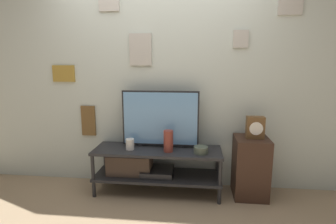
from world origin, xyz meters
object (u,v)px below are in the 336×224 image
object	(u,v)px
vase_tall_ceramic	(168,141)
mantel_clock	(255,127)
television	(160,118)
candle_jar	(130,144)
vase_wide_bowl	(201,150)

from	to	relation	value
vase_tall_ceramic	mantel_clock	size ratio (longest dim) A/B	0.99
vase_tall_ceramic	television	bearing A→B (deg)	124.62
mantel_clock	vase_tall_ceramic	bearing A→B (deg)	-174.77
candle_jar	mantel_clock	bearing A→B (deg)	2.70
television	mantel_clock	world-z (taller)	television
vase_wide_bowl	candle_jar	world-z (taller)	candle_jar
vase_wide_bowl	television	bearing A→B (deg)	159.08
vase_wide_bowl	vase_tall_ceramic	xyz separation A→B (m)	(-0.36, 0.02, 0.08)
candle_jar	mantel_clock	xyz separation A→B (m)	(1.38, 0.07, 0.22)
vase_tall_ceramic	candle_jar	distance (m)	0.45
vase_wide_bowl	mantel_clock	xyz separation A→B (m)	(0.58, 0.11, 0.24)
vase_tall_ceramic	candle_jar	bearing A→B (deg)	177.28
mantel_clock	vase_wide_bowl	bearing A→B (deg)	-169.79
television	vase_tall_ceramic	bearing A→B (deg)	-55.38
candle_jar	mantel_clock	size ratio (longest dim) A/B	0.51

